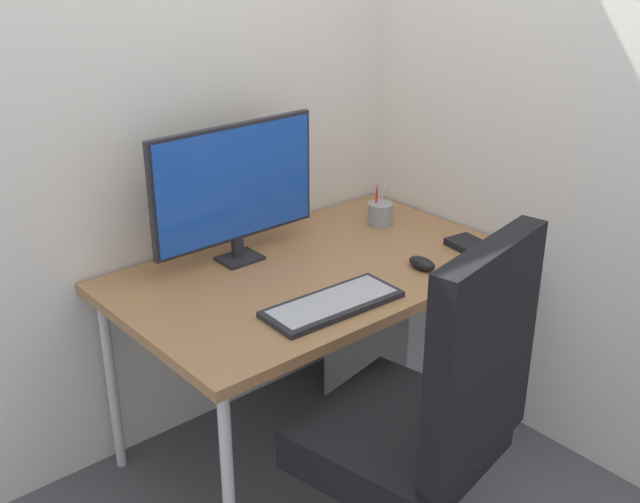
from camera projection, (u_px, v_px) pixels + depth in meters
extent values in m
plane|color=#4C4C51|center=(315.00, 441.00, 2.94)|extent=(8.00, 8.00, 0.00)
cube|color=silver|center=(232.00, 47.00, 2.68)|extent=(2.98, 0.04, 2.80)
cube|color=silver|center=(519.00, 50.00, 2.63)|extent=(0.04, 2.45, 2.80)
cube|color=#996B42|center=(315.00, 272.00, 2.66)|extent=(1.35, 0.82, 0.04)
cylinder|color=silver|center=(228.00, 490.00, 2.19)|extent=(0.04, 0.04, 0.68)
cylinder|color=silver|center=(502.00, 344.00, 2.93)|extent=(0.04, 0.04, 0.68)
cylinder|color=silver|center=(112.00, 384.00, 2.68)|extent=(0.04, 0.04, 0.68)
cylinder|color=silver|center=(371.00, 281.00, 3.42)|extent=(0.04, 0.04, 0.68)
sphere|color=black|center=(388.00, 501.00, 2.61)|extent=(0.05, 0.05, 0.05)
cylinder|color=silver|center=(394.00, 503.00, 2.28)|extent=(0.04, 0.04, 0.34)
cube|color=black|center=(397.00, 439.00, 2.19)|extent=(0.58, 0.55, 0.12)
cube|color=black|center=(482.00, 357.00, 1.91)|extent=(0.45, 0.15, 0.59)
cube|color=gray|center=(397.00, 334.00, 3.04)|extent=(0.36, 0.45, 0.64)
cube|color=#262628|center=(444.00, 327.00, 2.83)|extent=(0.18, 0.01, 0.02)
cube|color=black|center=(240.00, 258.00, 2.71)|extent=(0.14, 0.11, 0.01)
cube|color=black|center=(237.00, 246.00, 2.70)|extent=(0.04, 0.02, 0.08)
cube|color=black|center=(234.00, 183.00, 2.61)|extent=(0.63, 0.02, 0.40)
cube|color=#1947B2|center=(237.00, 184.00, 2.60)|extent=(0.61, 0.01, 0.38)
cube|color=black|center=(333.00, 304.00, 2.39)|extent=(0.45, 0.20, 0.02)
cube|color=#9EA0A5|center=(333.00, 301.00, 2.38)|extent=(0.41, 0.16, 0.00)
ellipsoid|color=black|center=(422.00, 263.00, 2.63)|extent=(0.06, 0.11, 0.04)
cylinder|color=gray|center=(380.00, 214.00, 3.00)|extent=(0.10, 0.10, 0.08)
cylinder|color=silver|center=(379.00, 197.00, 2.97)|extent=(0.03, 0.01, 0.14)
cylinder|color=silver|center=(382.00, 197.00, 2.98)|extent=(0.03, 0.01, 0.14)
torus|color=black|center=(380.00, 211.00, 2.99)|extent=(0.04, 0.04, 0.01)
cylinder|color=red|center=(376.00, 201.00, 2.99)|extent=(0.01, 0.01, 0.13)
cube|color=black|center=(470.00, 245.00, 2.79)|extent=(0.13, 0.18, 0.03)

